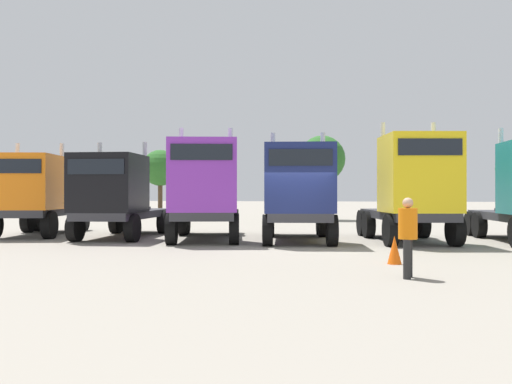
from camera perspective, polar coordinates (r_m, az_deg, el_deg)
The scene contains 10 objects.
ground at distance 17.03m, azimuth 4.48°, elevation -6.24°, with size 200.00×200.00×0.00m, color gray.
semi_truck_orange at distance 23.51m, azimuth -23.43°, elevation -0.16°, with size 3.66×6.13×3.98m.
semi_truck_black at distance 21.17m, azimuth -15.15°, elevation -0.36°, with size 3.00×6.59×3.89m.
semi_truck_purple at distance 19.46m, azimuth -5.66°, elevation 0.23°, with size 3.82×6.75×4.34m.
semi_truck_navy at distance 18.93m, azimuth 4.71°, elevation 0.01°, with size 3.31×6.40×4.12m.
semi_truck_yellow at distance 19.41m, azimuth 17.02°, elevation 0.41°, with size 3.52×6.10×4.45m.
visitor_in_hivis at distance 11.50m, azimuth 16.42°, elevation -4.20°, with size 0.48×0.48×1.72m.
traffic_cone_near at distance 13.73m, azimuth 15.04°, elevation -6.19°, with size 0.36×0.36×0.72m, color #F2590C.
oak_far_left at distance 41.60m, azimuth -10.53°, elevation 2.59°, with size 2.86×2.86×5.26m.
oak_far_centre at distance 35.47m, azimuth 7.29°, elevation 3.61°, with size 3.16×3.16×5.75m.
Camera 1 is at (1.67, -16.85, 1.81)m, focal length 36.23 mm.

